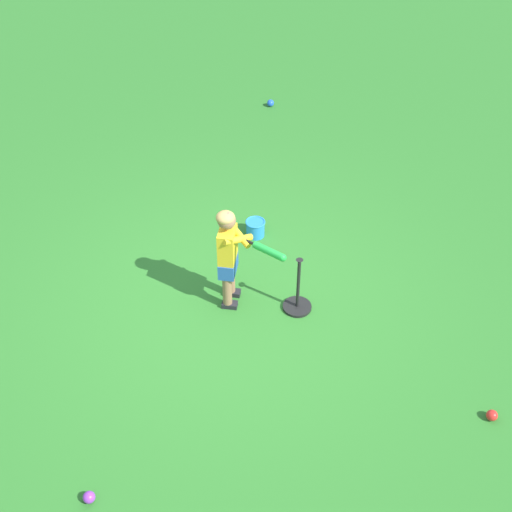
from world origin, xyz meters
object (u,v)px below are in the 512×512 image
Objects in this scene: child_batter at (230,251)px; toy_bucket at (255,228)px; batting_tee at (297,300)px; play_ball_center_lawn at (89,497)px; play_ball_by_bucket at (270,103)px; play_ball_near_batter at (492,415)px.

child_batter is 1.20m from toy_bucket.
play_ball_center_lawn is at bearing -67.59° from batting_tee.
play_ball_center_lawn is 0.97× the size of play_ball_by_bucket.
batting_tee reaches higher than play_ball_by_bucket.
toy_bucket is at bearing -32.95° from play_ball_by_bucket.
child_batter is at bearing 125.93° from play_ball_center_lawn.
play_ball_near_batter is 0.15× the size of batting_tee.
batting_tee is at bearing 112.41° from play_ball_center_lawn.
child_batter reaches higher than toy_bucket.
toy_bucket reaches higher than play_ball_near_batter.
play_ball_by_bucket is 2.89m from toy_bucket.
toy_bucket is at bearing 138.71° from child_batter.
play_ball_by_bucket is 4.01m from batting_tee.
child_batter reaches higher than play_ball_near_batter.
batting_tee reaches higher than play_ball_center_lawn.
child_batter reaches higher than play_ball_center_lawn.
play_ball_center_lawn is 0.44× the size of toy_bucket.
child_batter is at bearing -41.29° from toy_bucket.
play_ball_center_lawn is 2.63m from batting_tee.
child_batter reaches higher than play_ball_by_bucket.
play_ball_center_lawn is at bearing -54.07° from child_batter.
play_ball_by_bucket is (-5.50, 1.02, 0.00)m from play_ball_near_batter.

